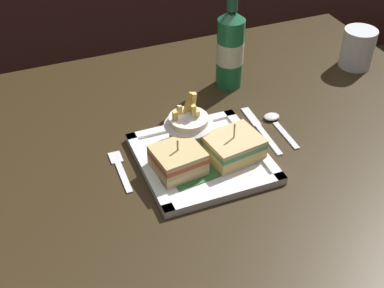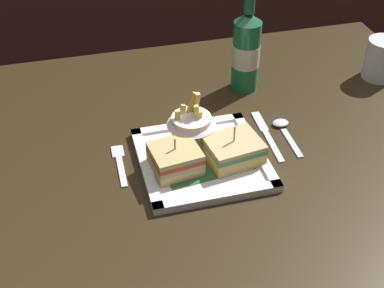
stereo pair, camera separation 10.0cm
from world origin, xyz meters
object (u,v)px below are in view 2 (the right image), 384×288
(water_glass, at_px, (381,62))
(spoon, at_px, (283,128))
(fork, at_px, (120,163))
(knife, at_px, (266,133))
(beer_bottle, at_px, (246,50))
(sandwich_half_right, at_px, (233,150))
(dining_table, at_px, (183,198))
(square_plate, at_px, (202,159))
(fries_cup, at_px, (191,124))
(sandwich_half_left, at_px, (175,159))

(water_glass, bearing_deg, spoon, -154.76)
(fork, relative_size, knife, 0.71)
(knife, height_order, spoon, spoon)
(beer_bottle, distance_m, spoon, 0.21)
(sandwich_half_right, bearing_deg, dining_table, 156.52)
(square_plate, bearing_deg, sandwich_half_right, -17.43)
(square_plate, height_order, fork, square_plate)
(fries_cup, distance_m, fork, 0.16)
(fries_cup, bearing_deg, sandwich_half_left, -124.77)
(spoon, bearing_deg, fries_cup, -178.67)
(water_glass, xyz_separation_m, spoon, (-0.31, -0.15, -0.04))
(knife, bearing_deg, spoon, 6.76)
(sandwich_half_left, bearing_deg, sandwich_half_right, 0.00)
(sandwich_half_right, distance_m, knife, 0.13)
(square_plate, height_order, spoon, square_plate)
(sandwich_half_right, distance_m, water_glass, 0.50)
(sandwich_half_left, relative_size, sandwich_half_right, 0.87)
(fork, bearing_deg, sandwich_half_left, -29.26)
(dining_table, xyz_separation_m, knife, (0.19, 0.03, 0.11))
(fries_cup, height_order, knife, fries_cup)
(water_glass, bearing_deg, sandwich_half_left, -158.41)
(beer_bottle, xyz_separation_m, fork, (-0.33, -0.20, -0.10))
(sandwich_half_left, xyz_separation_m, sandwich_half_right, (0.11, 0.00, -0.00))
(knife, bearing_deg, sandwich_half_left, -161.32)
(sandwich_half_left, distance_m, fries_cup, 0.09)
(sandwich_half_right, xyz_separation_m, spoon, (0.14, 0.08, -0.03))
(water_glass, distance_m, knife, 0.38)
(square_plate, xyz_separation_m, knife, (0.16, 0.05, -0.01))
(sandwich_half_left, xyz_separation_m, knife, (0.21, 0.07, -0.03))
(sandwich_half_left, bearing_deg, fries_cup, 55.23)
(sandwich_half_left, distance_m, spoon, 0.27)
(dining_table, distance_m, spoon, 0.26)
(sandwich_half_right, bearing_deg, beer_bottle, 66.54)
(sandwich_half_right, bearing_deg, fries_cup, 131.96)
(water_glass, bearing_deg, fork, -165.84)
(sandwich_half_right, relative_size, spoon, 0.89)
(sandwich_half_left, relative_size, water_glass, 1.01)
(dining_table, relative_size, spoon, 10.23)
(sandwich_half_right, bearing_deg, spoon, 29.02)
(sandwich_half_right, distance_m, fork, 0.22)
(dining_table, distance_m, knife, 0.22)
(fork, bearing_deg, dining_table, -7.27)
(spoon, bearing_deg, knife, -173.24)
(beer_bottle, xyz_separation_m, spoon, (0.03, -0.18, -0.09))
(spoon, bearing_deg, dining_table, -170.94)
(square_plate, xyz_separation_m, spoon, (0.20, 0.06, -0.00))
(dining_table, distance_m, square_plate, 0.12)
(dining_table, relative_size, square_plate, 5.42)
(square_plate, relative_size, knife, 1.38)
(fork, bearing_deg, spoon, 3.44)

